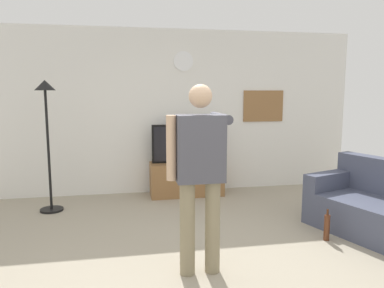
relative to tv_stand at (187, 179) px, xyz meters
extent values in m
plane|color=#9E937F|center=(-0.25, -2.60, -0.27)|extent=(8.40, 8.40, 0.00)
cube|color=silver|center=(-0.25, 0.35, 1.08)|extent=(6.40, 0.10, 2.70)
cube|color=olive|center=(0.00, 0.00, 0.00)|extent=(1.18, 0.43, 0.54)
sphere|color=black|center=(0.00, -0.23, 0.03)|extent=(0.04, 0.04, 0.04)
cube|color=black|center=(0.00, 0.05, 0.58)|extent=(1.11, 0.06, 0.62)
cube|color=black|center=(0.00, 0.02, 0.58)|extent=(1.05, 0.01, 0.56)
cylinder|color=white|center=(0.00, 0.29, 1.91)|extent=(0.32, 0.03, 0.32)
cube|color=olive|center=(1.40, 0.30, 1.17)|extent=(0.71, 0.04, 0.53)
cylinder|color=black|center=(-2.04, -0.44, -0.26)|extent=(0.32, 0.32, 0.03)
cylinder|color=black|center=(-2.04, -0.44, 0.60)|extent=(0.04, 0.04, 1.67)
cone|color=black|center=(-2.04, -0.44, 1.50)|extent=(0.28, 0.28, 0.14)
cylinder|color=gray|center=(-0.44, -2.61, 0.17)|extent=(0.14, 0.14, 0.88)
cylinder|color=gray|center=(-0.21, -2.61, 0.17)|extent=(0.14, 0.14, 0.88)
cube|color=#4C4C56|center=(-0.33, -2.61, 0.91)|extent=(0.43, 0.22, 0.60)
sphere|color=tan|center=(-0.33, -2.61, 1.38)|extent=(0.21, 0.21, 0.21)
cylinder|color=tan|center=(-0.59, -2.61, 0.92)|extent=(0.09, 0.09, 0.58)
cylinder|color=#4C4C56|center=(-0.06, -2.32, 1.16)|extent=(0.09, 0.58, 0.09)
cube|color=white|center=(-0.06, -2.00, 1.16)|extent=(0.04, 0.12, 0.04)
cube|color=#474C60|center=(1.69, -1.48, 0.26)|extent=(0.87, 0.47, 0.22)
cylinder|color=#592D19|center=(1.26, -2.13, -0.12)|extent=(0.07, 0.07, 0.30)
cylinder|color=#4C2814|center=(1.26, -2.13, 0.06)|extent=(0.02, 0.02, 0.07)
camera|label=1|loc=(-1.00, -5.82, 1.42)|focal=34.57mm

